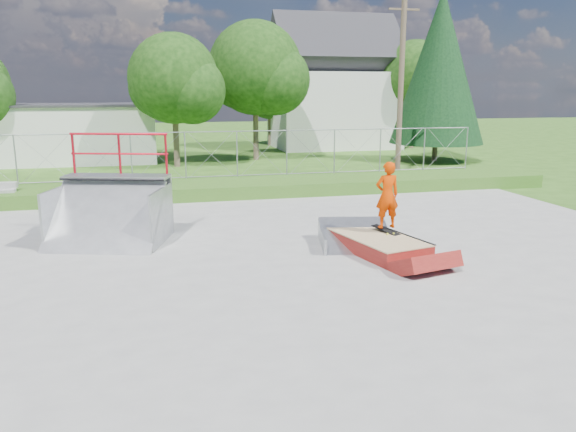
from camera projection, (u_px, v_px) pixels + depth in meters
name	position (u px, v px, depth m)	size (l,w,h in m)	color
ground	(310.00, 269.00, 12.28)	(120.00, 120.00, 0.00)	#325D1A
concrete_pad	(310.00, 268.00, 12.27)	(20.00, 16.00, 0.04)	gray
grass_berm	(242.00, 187.00, 21.23)	(24.00, 3.00, 0.50)	#325D1A
grind_box	(375.00, 243.00, 13.57)	(1.95, 3.03, 0.42)	maroon
quarter_pipe	(106.00, 191.00, 14.01)	(2.72, 2.30, 2.72)	gray
flat_bank_ramp	(356.00, 237.00, 13.98)	(1.72, 1.84, 0.53)	gray
skateboard	(386.00, 230.00, 13.80)	(0.22, 0.80, 0.02)	black
skater	(387.00, 198.00, 13.62)	(0.59, 0.39, 1.63)	#DC3700
chain_link_fence	(237.00, 154.00, 21.93)	(20.00, 0.06, 1.80)	#94979D
utility_building_flat	(62.00, 134.00, 30.97)	(10.00, 6.00, 3.00)	silver
gable_house	(333.00, 90.00, 38.17)	(8.40, 6.08, 8.94)	silver
utility_pole	(401.00, 86.00, 24.51)	(0.24, 0.24, 8.00)	brown
tree_left_near	(179.00, 82.00, 27.86)	(4.76, 4.48, 6.65)	brown
tree_center	(261.00, 72.00, 30.65)	(5.44, 5.12, 7.60)	brown
tree_right_far	(419.00, 80.00, 37.16)	(5.10, 4.80, 7.12)	brown
tree_back_mid	(273.00, 93.00, 39.10)	(4.08, 3.84, 5.70)	brown
conifer_tree	(440.00, 67.00, 30.06)	(5.04, 5.04, 9.10)	brown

